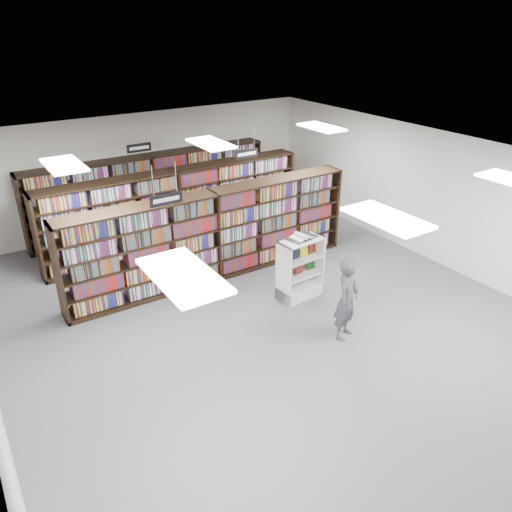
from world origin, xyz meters
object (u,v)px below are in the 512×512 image
bookshelf_row_near (214,235)px  open_book (302,237)px  shopper (347,299)px  endcap_display (299,277)px

bookshelf_row_near → open_book: size_ratio=10.04×
bookshelf_row_near → open_book: (1.14, -1.77, 0.35)m
shopper → bookshelf_row_near: bearing=80.1°
endcap_display → open_book: open_book is taller
shopper → endcap_display: bearing=59.7°
endcap_display → shopper: shopper is taller
endcap_display → open_book: 0.94m
open_book → shopper: size_ratio=0.43×
bookshelf_row_near → open_book: bookshelf_row_near is taller
bookshelf_row_near → shopper: bearing=-75.3°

